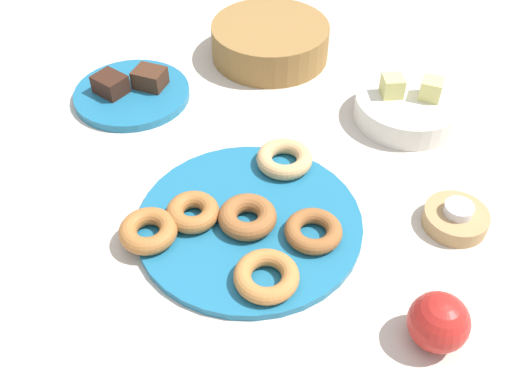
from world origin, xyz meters
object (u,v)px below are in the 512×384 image
object	(u,v)px
brownie_far	(150,78)
donut_plate	(249,223)
donut_0	(314,231)
cake_plate	(132,94)
donut_3	(284,159)
tealight	(459,209)
brownie_near	(110,84)
melon_chunk_left	(392,86)
donut_1	(193,212)
melon_chunk_right	(431,89)
fruit_bowl	(407,108)
donut_5	(148,231)
basket	(270,41)
donut_2	(249,217)
apple	(439,322)
candle_holder	(455,219)
donut_4	(266,276)

from	to	relation	value
brownie_far	donut_plate	bearing A→B (deg)	-41.63
donut_0	cake_plate	size ratio (longest dim) A/B	0.39
donut_3	tealight	size ratio (longest dim) A/B	2.11
brownie_near	melon_chunk_left	bearing A→B (deg)	13.95
donut_1	cake_plate	bearing A→B (deg)	132.97
donut_3	melon_chunk_right	distance (m)	0.30
brownie_near	fruit_bowl	distance (m)	0.54
donut_0	melon_chunk_left	world-z (taller)	melon_chunk_left
melon_chunk_right	fruit_bowl	bearing A→B (deg)	-156.80
cake_plate	donut_plate	bearing A→B (deg)	-36.10
donut_5	fruit_bowl	world-z (taller)	fruit_bowl
cake_plate	tealight	world-z (taller)	tealight
donut_5	cake_plate	world-z (taller)	donut_5
brownie_far	fruit_bowl	bearing A→B (deg)	9.68
donut_3	basket	bearing A→B (deg)	112.31
donut_2	apple	bearing A→B (deg)	-19.06
donut_0	tealight	xyz separation A→B (m)	(0.19, 0.10, 0.01)
brownie_near	apple	size ratio (longest dim) A/B	0.73
donut_3	melon_chunk_left	xyz separation A→B (m)	(0.13, 0.21, 0.04)
donut_1	apple	distance (m)	0.37
brownie_near	melon_chunk_right	xyz separation A→B (m)	(0.56, 0.14, 0.03)
donut_2	apple	world-z (taller)	apple
melon_chunk_right	donut_2	bearing A→B (deg)	-119.93
donut_0	donut_2	xyz separation A→B (m)	(-0.10, -0.01, 0.00)
candle_holder	basket	distance (m)	0.54
candle_holder	melon_chunk_left	world-z (taller)	melon_chunk_left
brownie_near	tealight	world-z (taller)	brownie_near
brownie_far	candle_holder	xyz separation A→B (m)	(0.58, -0.16, -0.02)
donut_2	donut_4	bearing A→B (deg)	-57.35
cake_plate	tealight	size ratio (longest dim) A/B	5.03
melon_chunk_right	brownie_near	bearing A→B (deg)	-166.26
donut_5	melon_chunk_left	xyz separation A→B (m)	(0.27, 0.42, 0.04)
brownie_far	melon_chunk_right	xyz separation A→B (m)	(0.50, 0.09, 0.03)
donut_2	brownie_near	distance (m)	0.42
donut_0	brownie_far	xyz separation A→B (m)	(-0.39, 0.26, 0.01)
melon_chunk_left	melon_chunk_right	distance (m)	0.07
donut_plate	tealight	bearing A→B (deg)	19.72
tealight	melon_chunk_left	xyz separation A→B (m)	(-0.14, 0.24, 0.03)
candle_holder	melon_chunk_left	distance (m)	0.28
donut_0	donut_1	bearing A→B (deg)	-171.88
fruit_bowl	candle_holder	bearing A→B (deg)	-64.75
donut_4	candle_holder	world-z (taller)	donut_4
donut_1	brownie_far	size ratio (longest dim) A/B	1.42
donut_5	basket	size ratio (longest dim) A/B	0.36
candle_holder	donut_2	bearing A→B (deg)	-158.88
candle_holder	brownie_far	bearing A→B (deg)	164.93
donut_2	melon_chunk_right	xyz separation A→B (m)	(0.21, 0.36, 0.04)
candle_holder	melon_chunk_left	bearing A→B (deg)	121.39
apple	donut_2	bearing A→B (deg)	160.94
donut_4	apple	bearing A→B (deg)	-1.53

